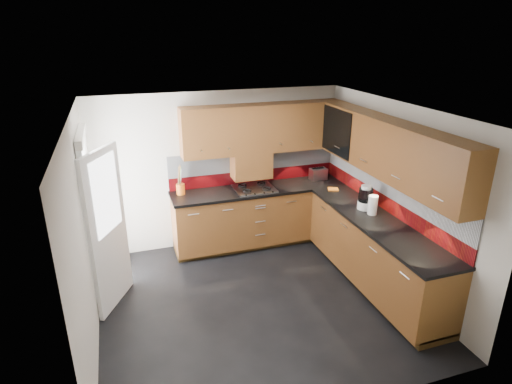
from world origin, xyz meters
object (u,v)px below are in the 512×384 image
object	(u,v)px
toaster	(318,174)
food_processor	(365,198)
utensil_pot	(180,188)
gas_hob	(255,188)

from	to	relation	value
toaster	food_processor	distance (m)	1.30
toaster	utensil_pot	bearing A→B (deg)	178.81
gas_hob	utensil_pot	world-z (taller)	utensil_pot
toaster	food_processor	world-z (taller)	food_processor
utensil_pot	toaster	distance (m)	2.22
gas_hob	utensil_pot	size ratio (longest dim) A/B	1.34
toaster	gas_hob	bearing A→B (deg)	-174.37
gas_hob	toaster	world-z (taller)	toaster
utensil_pot	food_processor	bearing A→B (deg)	-30.32
utensil_pot	food_processor	distance (m)	2.65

